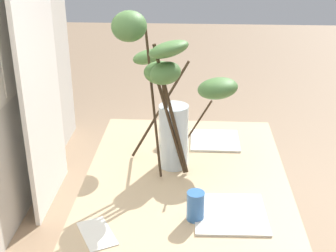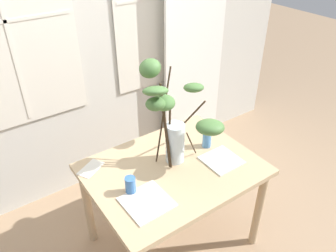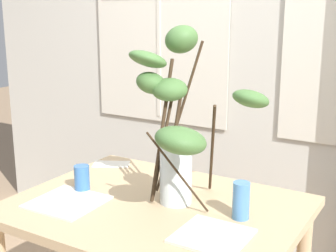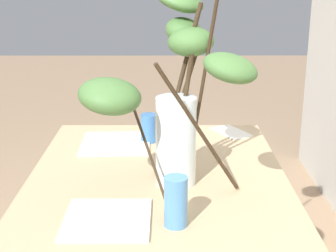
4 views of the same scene
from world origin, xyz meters
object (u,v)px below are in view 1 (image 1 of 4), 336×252
at_px(plate_square_right, 215,140).
at_px(vase_with_branches, 172,93).
at_px(drinking_glass_blue_left, 196,206).
at_px(plate_square_left, 230,214).
at_px(dining_table, 186,191).
at_px(drinking_glass_blue_right, 177,125).

bearing_deg(plate_square_right, vase_with_branches, 141.43).
height_order(vase_with_branches, plate_square_right, vase_with_branches).
bearing_deg(vase_with_branches, plate_square_right, -38.57).
relative_size(drinking_glass_blue_left, plate_square_right, 0.47).
relative_size(drinking_glass_blue_left, plate_square_left, 0.42).
xyz_separation_m(dining_table, drinking_glass_blue_right, (0.35, 0.06, 0.18)).
xyz_separation_m(drinking_glass_blue_left, plate_square_left, (0.04, -0.14, -0.05)).
relative_size(dining_table, plate_square_left, 4.20).
bearing_deg(plate_square_left, vase_with_branches, 32.32).
distance_m(vase_with_branches, plate_square_right, 0.49).
height_order(drinking_glass_blue_left, plate_square_left, drinking_glass_blue_left).
bearing_deg(plate_square_left, drinking_glass_blue_right, 19.11).
bearing_deg(dining_table, plate_square_left, -151.42).
distance_m(dining_table, drinking_glass_blue_left, 0.40).
distance_m(dining_table, vase_with_branches, 0.47).
relative_size(drinking_glass_blue_right, plate_square_left, 0.53).
distance_m(vase_with_branches, drinking_glass_blue_right, 0.41).
bearing_deg(vase_with_branches, drinking_glass_blue_left, -165.36).
bearing_deg(drinking_glass_blue_left, plate_square_left, -75.47).
bearing_deg(dining_table, drinking_glass_blue_left, -173.40).
bearing_deg(drinking_glass_blue_left, dining_table, 6.60).
bearing_deg(drinking_glass_blue_right, drinking_glass_blue_left, -172.09).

